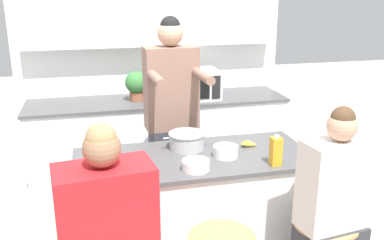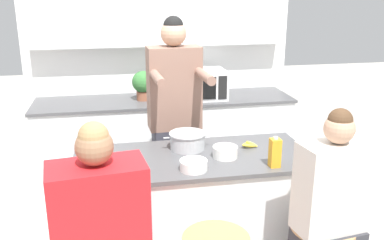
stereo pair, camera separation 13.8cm
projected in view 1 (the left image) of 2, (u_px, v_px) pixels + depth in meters
wall_back at (152, 37)px, 4.62m from camera, size 2.92×0.22×2.70m
back_counter at (159, 140)px, 4.66m from camera, size 2.72×0.66×0.92m
kitchen_island at (194, 212)px, 3.18m from camera, size 1.69×0.74×0.91m
person_cooking at (172, 128)px, 3.59m from camera, size 0.46×0.61×1.85m
person_seated_near at (331, 228)px, 2.63m from camera, size 0.45×0.31×1.42m
cooking_pot at (187, 141)px, 3.17m from camera, size 0.36×0.27×0.12m
fruit_bowl at (226, 151)px, 3.03m from camera, size 0.18×0.18×0.08m
mixing_bowl_steel at (196, 165)px, 2.81m from camera, size 0.18×0.18×0.07m
coffee_cup_near at (104, 160)px, 2.88m from camera, size 0.11×0.07×0.08m
coffee_cup_far at (119, 173)px, 2.67m from camera, size 0.10×0.07×0.08m
banana_bunch at (248, 144)px, 3.23m from camera, size 0.14×0.10×0.05m
juice_carton at (276, 151)px, 2.87m from camera, size 0.07×0.07×0.21m
microwave at (195, 84)px, 4.52m from camera, size 0.50×0.40×0.30m
potted_plant at (136, 84)px, 4.42m from camera, size 0.23×0.23×0.31m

